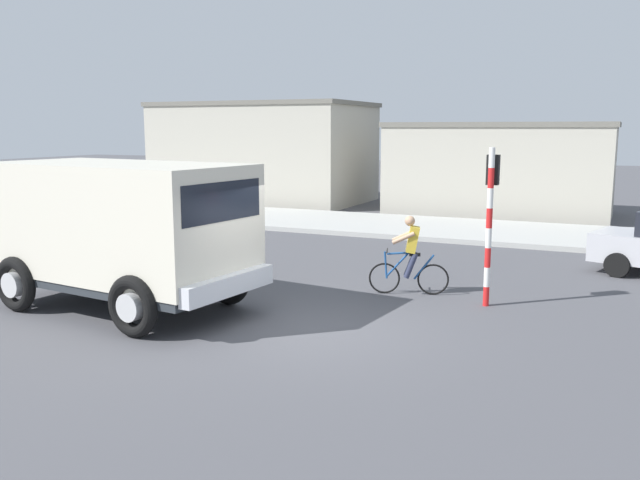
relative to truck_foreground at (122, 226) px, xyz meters
The scene contains 7 objects.
ground_plane 4.25m from the truck_foreground, ahead, with size 120.00×120.00×0.00m, color #4C4C51.
sidewalk_far 13.37m from the truck_foreground, 72.87° to the left, with size 80.00×5.00×0.16m, color #ADADA8.
truck_foreground is the anchor object (origin of this frame).
cyclist 6.01m from the truck_foreground, 35.50° to the left, with size 1.66×0.66×1.72m.
traffic_light_pole 7.33m from the truck_foreground, 26.36° to the left, with size 0.24×0.43×3.20m.
building_corner_left 20.12m from the truck_foreground, 111.03° to the left, with size 9.89×6.22×4.77m.
building_mid_block 18.89m from the truck_foreground, 77.13° to the left, with size 8.95×5.24×3.80m.
Camera 1 is at (5.06, -10.40, 3.58)m, focal length 37.64 mm.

